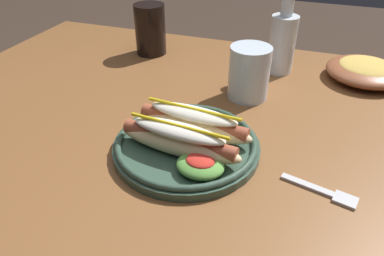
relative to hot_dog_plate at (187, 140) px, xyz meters
name	(u,v)px	position (x,y,z in m)	size (l,w,h in m)	color
dining_table	(221,159)	(0.04, 0.11, -0.12)	(1.42, 0.93, 0.74)	brown
hot_dog_plate	(187,140)	(0.00, 0.00, 0.00)	(0.27, 0.27, 0.08)	#334C3D
fork	(325,192)	(0.24, -0.03, -0.02)	(0.12, 0.05, 0.00)	silver
soda_cup	(150,29)	(-0.26, 0.41, 0.04)	(0.09, 0.09, 0.14)	black
water_cup	(249,73)	(0.06, 0.24, 0.03)	(0.09, 0.09, 0.12)	silver
glass_bottle	(283,40)	(0.11, 0.40, 0.06)	(0.07, 0.07, 0.23)	silver
side_bowl	(366,70)	(0.31, 0.42, 0.00)	(0.19, 0.19, 0.05)	brown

